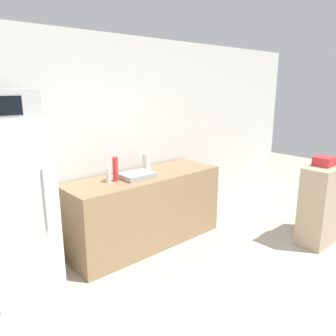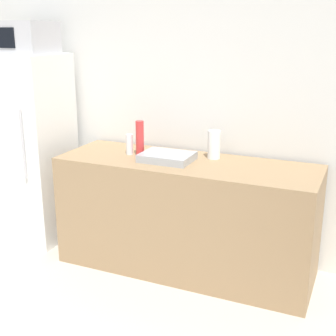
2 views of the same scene
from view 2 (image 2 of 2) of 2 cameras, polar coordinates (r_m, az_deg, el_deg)
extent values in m
cube|color=silver|center=(4.09, -1.19, 8.12)|extent=(8.00, 0.06, 2.60)
cube|color=white|center=(4.45, -16.26, 2.25)|extent=(0.62, 0.58, 1.70)
cylinder|color=#B7B7BC|center=(4.09, -17.25, 2.74)|extent=(0.02, 0.02, 0.59)
cube|color=#BCBCC1|center=(4.32, -17.35, 14.97)|extent=(0.52, 0.40, 0.27)
cube|color=black|center=(4.21, -19.75, 14.73)|extent=(0.29, 0.01, 0.16)
cube|color=#937551|center=(3.79, 2.18, -5.86)|extent=(2.05, 0.69, 0.91)
cube|color=#9EA3A8|center=(3.65, -0.11, 1.36)|extent=(0.40, 0.30, 0.06)
cylinder|color=red|center=(3.78, -3.45, 3.63)|extent=(0.07, 0.07, 0.29)
cylinder|color=silver|center=(3.84, -4.71, 2.89)|extent=(0.06, 0.06, 0.17)
cylinder|color=white|center=(3.72, 5.64, 2.86)|extent=(0.10, 0.10, 0.22)
camera|label=1|loc=(3.68, -65.59, 8.39)|focal=35.00mm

